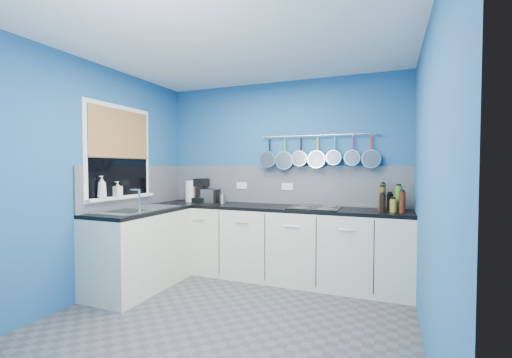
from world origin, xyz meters
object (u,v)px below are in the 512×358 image
Objects in this scene: hob at (315,208)px; canister at (222,199)px; soap_bottle_b at (118,189)px; paper_towel at (190,191)px; coffee_maker at (201,190)px; toaster at (209,196)px; soap_bottle_a at (102,187)px.

canister is at bearing 175.50° from hob.
paper_towel is at bearing 74.93° from soap_bottle_b.
coffee_maker is 2.70× the size of canister.
coffee_maker reaches higher than toaster.
toaster is 0.48× the size of hob.
soap_bottle_b is at bearing -115.26° from coffee_maker.
soap_bottle_a is 1.40m from coffee_maker.
canister is at bearing 53.49° from soap_bottle_b.
toaster is (0.55, 1.31, -0.18)m from soap_bottle_a.
coffee_maker reaches higher than canister.
coffee_maker is 1.65m from hob.
toaster is (0.55, 1.09, -0.15)m from soap_bottle_b.
paper_towel is at bearing -164.89° from coffee_maker.
soap_bottle_b reaches higher than hob.
soap_bottle_a is 0.41× the size of hob.
paper_towel is (0.28, 1.28, -0.12)m from soap_bottle_a.
hob is at bearing 4.29° from toaster.
paper_towel is 0.90× the size of coffee_maker.
soap_bottle_a is at bearing -90.00° from soap_bottle_b.
canister reaches higher than hob.
soap_bottle_b reaches higher than paper_towel.
soap_bottle_a is at bearing -121.42° from canister.
soap_bottle_a is at bearing -111.94° from coffee_maker.
soap_bottle_a reaches higher than soap_bottle_b.
coffee_maker is 0.38m from canister.
toaster is at bearing 172.69° from canister.
toaster is 2.32× the size of canister.
paper_towel is 0.28m from toaster.
toaster is (0.27, 0.04, -0.06)m from paper_towel.
coffee_maker reaches higher than paper_towel.
soap_bottle_a reaches higher than canister.
toaster is at bearing -9.05° from coffee_maker.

